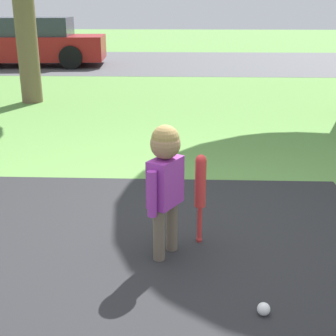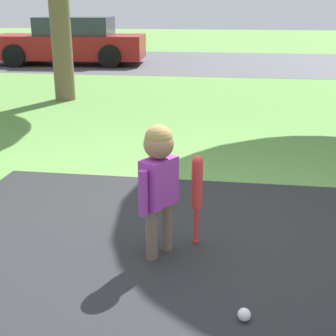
{
  "view_description": "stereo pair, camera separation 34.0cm",
  "coord_description": "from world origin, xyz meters",
  "views": [
    {
      "loc": [
        0.02,
        -3.25,
        1.61
      ],
      "look_at": [
        -0.11,
        -0.04,
        0.48
      ],
      "focal_mm": 50.0,
      "sensor_mm": 36.0,
      "label": 1
    },
    {
      "loc": [
        0.36,
        -3.22,
        1.61
      ],
      "look_at": [
        -0.11,
        -0.04,
        0.48
      ],
      "focal_mm": 50.0,
      "sensor_mm": 36.0,
      "label": 2
    }
  ],
  "objects": [
    {
      "name": "child",
      "position": [
        -0.11,
        -0.44,
        0.59
      ],
      "size": [
        0.24,
        0.33,
        0.91
      ],
      "rotation": [
        0.0,
        0.0,
        1.05
      ],
      "color": "#6B5B4C",
      "rests_on": "ground"
    },
    {
      "name": "parked_car",
      "position": [
        -4.35,
        9.8,
        0.61
      ],
      "size": [
        4.32,
        2.07,
        1.29
      ],
      "rotation": [
        0.0,
        0.0,
        3.23
      ],
      "color": "maroon",
      "rests_on": "ground"
    },
    {
      "name": "street_strip",
      "position": [
        0.0,
        10.84,
        0.0
      ],
      "size": [
        40.0,
        6.0,
        0.01
      ],
      "color": "#4C4C51",
      "rests_on": "ground"
    },
    {
      "name": "sports_ball",
      "position": [
        0.46,
        -1.07,
        0.04
      ],
      "size": [
        0.07,
        0.07,
        0.07
      ],
      "color": "white",
      "rests_on": "ground"
    },
    {
      "name": "ground_plane",
      "position": [
        0.0,
        0.0,
        0.0
      ],
      "size": [
        60.0,
        60.0,
        0.0
      ],
      "primitive_type": "plane",
      "color": "#5B8C42"
    },
    {
      "name": "baseball_bat",
      "position": [
        0.12,
        -0.25,
        0.43
      ],
      "size": [
        0.08,
        0.08,
        0.66
      ],
      "color": "red",
      "rests_on": "ground"
    }
  ]
}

